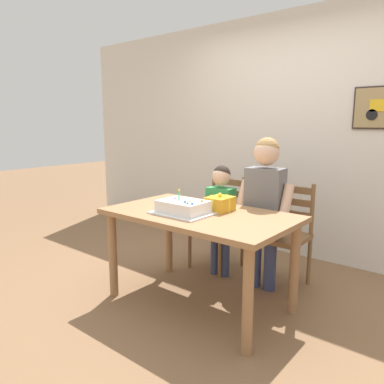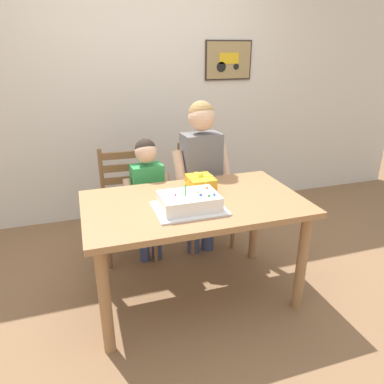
% 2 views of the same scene
% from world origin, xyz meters
% --- Properties ---
extents(ground_plane, '(20.00, 20.00, 0.00)m').
position_xyz_m(ground_plane, '(0.00, 0.00, 0.00)').
color(ground_plane, '#846042').
extents(back_wall, '(6.40, 0.11, 2.60)m').
position_xyz_m(back_wall, '(0.00, 1.62, 1.30)').
color(back_wall, silver).
rests_on(back_wall, ground).
extents(dining_table, '(1.46, 0.85, 0.76)m').
position_xyz_m(dining_table, '(0.00, 0.00, 0.65)').
color(dining_table, '#9E7047').
rests_on(dining_table, ground).
extents(birthday_cake, '(0.44, 0.34, 0.19)m').
position_xyz_m(birthday_cake, '(-0.07, -0.11, 0.81)').
color(birthday_cake, silver).
rests_on(birthday_cake, dining_table).
extents(gift_box_red_large, '(0.18, 0.21, 0.15)m').
position_xyz_m(gift_box_red_large, '(0.09, 0.14, 0.82)').
color(gift_box_red_large, gold).
rests_on(gift_box_red_large, dining_table).
extents(chair_left, '(0.44, 0.44, 0.92)m').
position_xyz_m(chair_left, '(-0.35, 0.77, 0.47)').
color(chair_left, brown).
rests_on(chair_left, ground).
extents(chair_right, '(0.42, 0.42, 0.92)m').
position_xyz_m(chair_right, '(0.35, 0.77, 0.47)').
color(chair_right, brown).
rests_on(chair_right, ground).
extents(child_older, '(0.49, 0.29, 1.33)m').
position_xyz_m(child_older, '(0.25, 0.58, 0.81)').
color(child_older, '#38426B').
rests_on(child_older, ground).
extents(child_younger, '(0.39, 0.23, 1.06)m').
position_xyz_m(child_younger, '(-0.20, 0.58, 0.64)').
color(child_younger, '#38426B').
rests_on(child_younger, ground).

